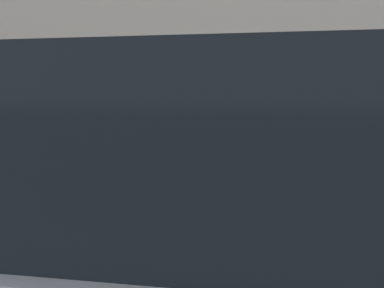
{
  "coord_description": "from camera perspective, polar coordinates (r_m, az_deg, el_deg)",
  "views": [
    {
      "loc": [
        0.83,
        -3.35,
        1.61
      ],
      "look_at": [
        -0.14,
        0.56,
        1.3
      ],
      "focal_mm": 59.04,
      "sensor_mm": 36.0,
      "label": 1
    }
  ],
  "objects": [
    {
      "name": "backdrop_wall",
      "position": [
        8.49,
        8.26,
        5.49
      ],
      "size": [
        32.0,
        0.5,
        3.57
      ],
      "primitive_type": "cube",
      "color": "gray",
      "rests_on": "ground"
    },
    {
      "name": "parking_meter",
      "position": [
        4.01,
        -3.95,
        -1.28
      ],
      "size": [
        0.18,
        0.19,
        1.46
      ],
      "rotation": [
        0.0,
        0.0,
        3.1
      ],
      "color": "slate",
      "rests_on": "sidewalk_curb"
    },
    {
      "name": "background_railing",
      "position": [
        6.45,
        6.38,
        -1.62
      ],
      "size": [
        24.06,
        0.06,
        1.1
      ],
      "color": "black",
      "rests_on": "sidewalk_curb"
    },
    {
      "name": "pedestrian_at_meter",
      "position": [
        3.97,
        5.83,
        -4.01
      ],
      "size": [
        0.59,
        0.5,
        1.58
      ],
      "rotation": [
        0.0,
        0.0,
        -2.91
      ],
      "color": "#1E233F",
      "rests_on": "sidewalk_curb"
    },
    {
      "name": "sidewalk_curb",
      "position": [
        5.29,
        4.31,
        -12.57
      ],
      "size": [
        36.0,
        3.27,
        0.14
      ],
      "primitive_type": "cube",
      "color": "#ADA8A0",
      "rests_on": "ground"
    }
  ]
}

